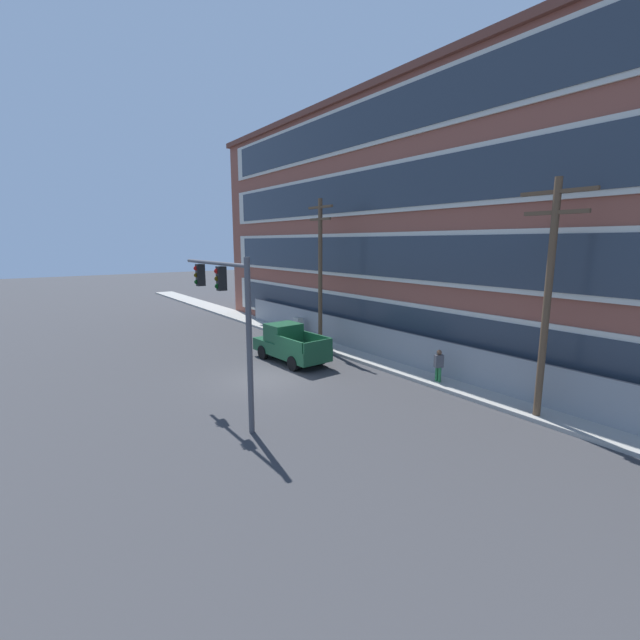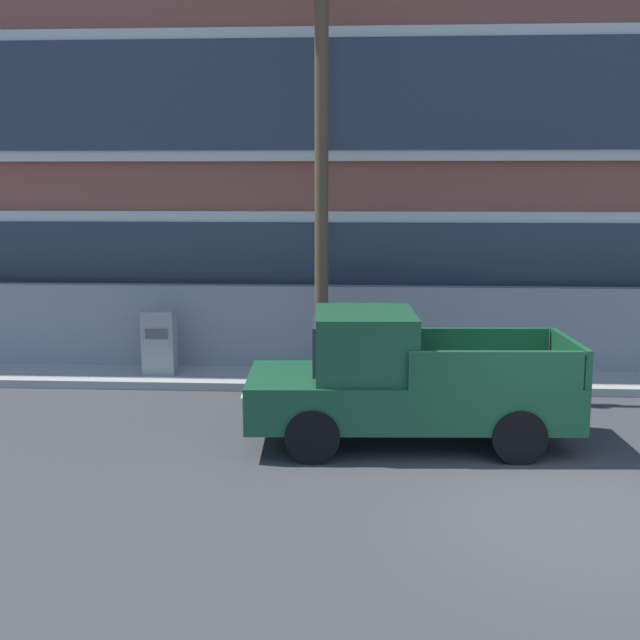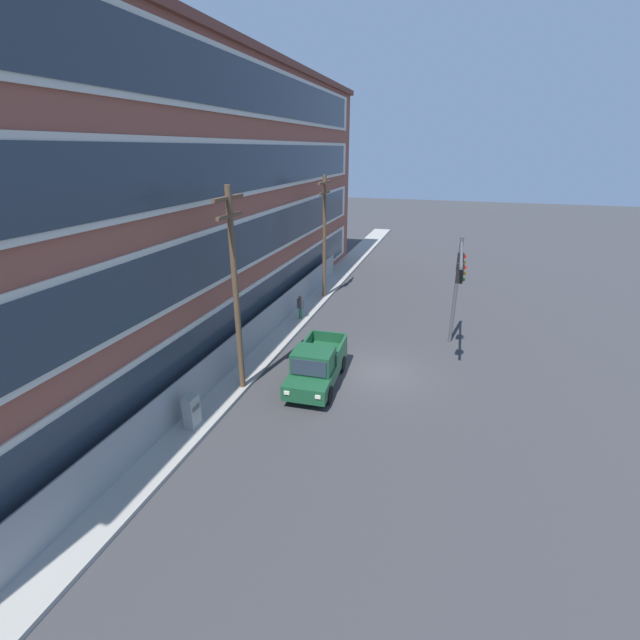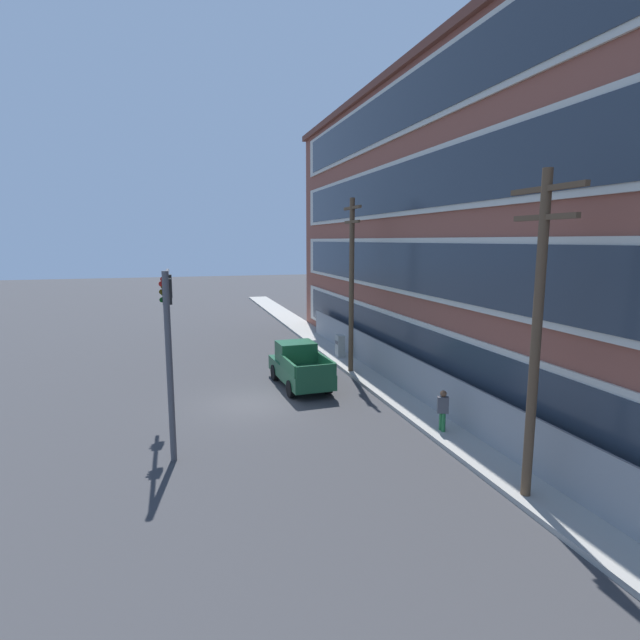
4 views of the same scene
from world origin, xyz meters
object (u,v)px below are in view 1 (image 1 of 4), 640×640
Objects in this scene: traffic_signal_mast at (228,305)px; pedestrian_near_cabinet at (439,365)px; utility_pole_near_corner at (320,268)px; utility_pole_midblock at (548,290)px; pickup_truck_dark_green at (289,345)px; electrical_cabinet at (298,328)px.

traffic_signal_mast is 10.27m from pedestrian_near_cabinet.
utility_pole_near_corner reaches higher than utility_pole_midblock.
pedestrian_near_cabinet is (2.15, 9.45, -3.39)m from traffic_signal_mast.
pickup_truck_dark_green is at bearing 132.19° from traffic_signal_mast.
utility_pole_near_corner is at bearing 114.20° from pickup_truck_dark_green.
pickup_truck_dark_green is at bearing -65.80° from utility_pole_near_corner.
traffic_signal_mast is 1.20× the size of pickup_truck_dark_green.
utility_pole_midblock is (6.93, 9.28, 0.55)m from traffic_signal_mast.
utility_pole_near_corner reaches higher than pedestrian_near_cabinet.
utility_pole_near_corner is 5.44× the size of pedestrian_near_cabinet.
utility_pole_midblock reaches higher than pedestrian_near_cabinet.
utility_pole_midblock is 6.05× the size of electrical_cabinet.
electrical_cabinet is 0.86× the size of pedestrian_near_cabinet.
utility_pole_near_corner is (-1.43, 3.17, 4.07)m from pickup_truck_dark_green.
electrical_cabinet is at bearing 171.35° from utility_pole_near_corner.
pedestrian_near_cabinet is at bearing 25.11° from pickup_truck_dark_green.
electrical_cabinet is at bearing 142.31° from pickup_truck_dark_green.
utility_pole_midblock is at bearing 0.78° from utility_pole_near_corner.
traffic_signal_mast is 0.67× the size of utility_pole_near_corner.
utility_pole_midblock is 17.57m from electrical_cabinet.
pickup_truck_dark_green reaches higher than pedestrian_near_cabinet.
traffic_signal_mast is at bearing -47.81° from pickup_truck_dark_green.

